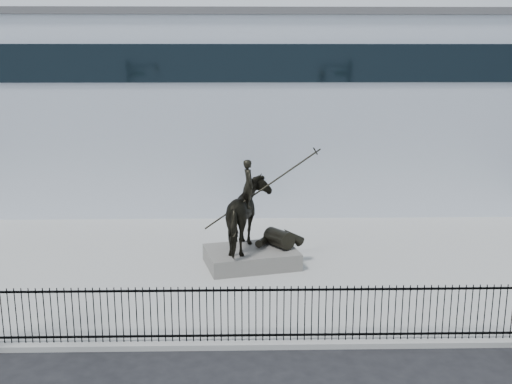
{
  "coord_description": "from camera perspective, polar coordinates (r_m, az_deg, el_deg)",
  "views": [
    {
      "loc": [
        0.22,
        -13.01,
        7.45
      ],
      "look_at": [
        0.62,
        6.0,
        3.01
      ],
      "focal_mm": 42.0,
      "sensor_mm": 36.0,
      "label": 1
    }
  ],
  "objects": [
    {
      "name": "building",
      "position": [
        33.14,
        -1.6,
        8.04
      ],
      "size": [
        44.0,
        14.0,
        9.0
      ],
      "primitive_type": "cube",
      "color": "silver",
      "rests_on": "ground"
    },
    {
      "name": "plaza",
      "position": [
        21.32,
        -1.74,
        -7.09
      ],
      "size": [
        30.0,
        12.0,
        0.15
      ],
      "primitive_type": "cube",
      "color": "#9C9C99",
      "rests_on": "ground"
    },
    {
      "name": "equestrian_statue",
      "position": [
        20.68,
        -0.3,
        -2.28
      ],
      "size": [
        3.86,
        2.87,
        3.36
      ],
      "rotation": [
        0.0,
        0.0,
        0.24
      ],
      "color": "black",
      "rests_on": "statue_plinth"
    },
    {
      "name": "ground",
      "position": [
        14.99,
        -1.98,
        -16.65
      ],
      "size": [
        120.0,
        120.0,
        0.0
      ],
      "primitive_type": "plane",
      "color": "black",
      "rests_on": "ground"
    },
    {
      "name": "statue_plinth",
      "position": [
        21.12,
        -0.45,
        -6.23
      ],
      "size": [
        3.51,
        2.8,
        0.58
      ],
      "primitive_type": "cube",
      "rotation": [
        0.0,
        0.0,
        0.24
      ],
      "color": "#615E58",
      "rests_on": "plaza"
    },
    {
      "name": "picket_fence",
      "position": [
        15.69,
        -1.95,
        -11.52
      ],
      "size": [
        22.1,
        0.1,
        1.5
      ],
      "color": "black",
      "rests_on": "plaza"
    }
  ]
}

